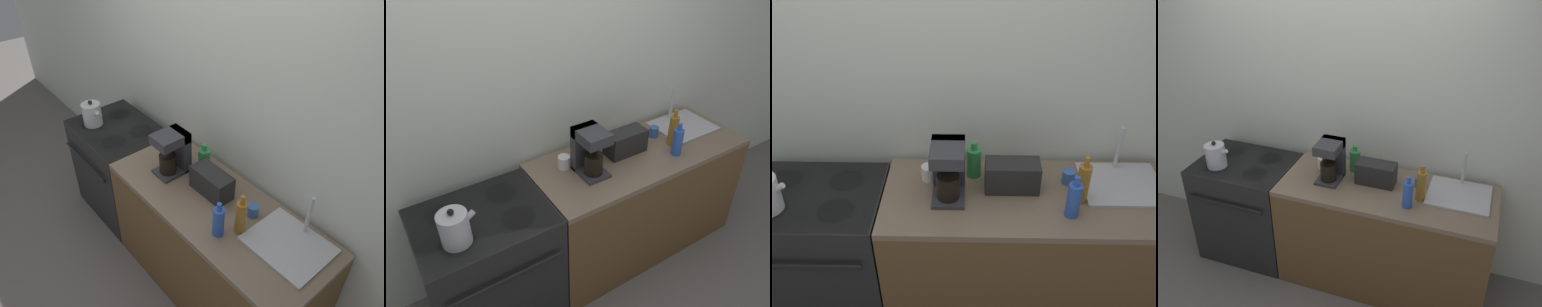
# 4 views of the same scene
# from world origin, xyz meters

# --- Properties ---
(ground_plane) EXTENTS (12.00, 12.00, 0.00)m
(ground_plane) POSITION_xyz_m (0.00, 0.00, 0.00)
(ground_plane) COLOR slate
(wall_back) EXTENTS (8.00, 0.05, 2.60)m
(wall_back) POSITION_xyz_m (0.00, 0.71, 1.30)
(wall_back) COLOR silver
(wall_back) RESTS_ON ground_plane
(stove) EXTENTS (0.78, 0.64, 0.89)m
(stove) POSITION_xyz_m (-0.63, 0.30, 0.46)
(stove) COLOR black
(stove) RESTS_ON ground_plane
(counter_block) EXTENTS (1.61, 0.65, 0.89)m
(counter_block) POSITION_xyz_m (0.57, 0.33, 0.45)
(counter_block) COLOR brown
(counter_block) RESTS_ON ground_plane
(kettle) EXTENTS (0.20, 0.16, 0.23)m
(kettle) POSITION_xyz_m (-0.80, 0.18, 0.99)
(kettle) COLOR silver
(kettle) RESTS_ON stove
(toaster) EXTENTS (0.29, 0.14, 0.17)m
(toaster) POSITION_xyz_m (0.47, 0.38, 0.98)
(toaster) COLOR black
(toaster) RESTS_ON counter_block
(coffee_maker) EXTENTS (0.17, 0.23, 0.32)m
(coffee_maker) POSITION_xyz_m (0.13, 0.33, 1.06)
(coffee_maker) COLOR #333338
(coffee_maker) RESTS_ON counter_block
(sink_tray) EXTENTS (0.45, 0.38, 0.28)m
(sink_tray) POSITION_xyz_m (1.09, 0.43, 0.91)
(sink_tray) COLOR #B7B7BC
(sink_tray) RESTS_ON counter_block
(bottle_blue) EXTENTS (0.07, 0.07, 0.24)m
(bottle_blue) POSITION_xyz_m (0.76, 0.17, 0.99)
(bottle_blue) COLOR #2D56B7
(bottle_blue) RESTS_ON counter_block
(bottle_green) EXTENTS (0.08, 0.08, 0.22)m
(bottle_green) POSITION_xyz_m (0.26, 0.50, 0.98)
(bottle_green) COLOR #338C47
(bottle_green) RESTS_ON counter_block
(bottle_amber) EXTENTS (0.07, 0.07, 0.28)m
(bottle_amber) POSITION_xyz_m (0.83, 0.28, 1.01)
(bottle_amber) COLOR #9E6B23
(bottle_amber) RESTS_ON counter_block
(cup_blue) EXTENTS (0.07, 0.07, 0.08)m
(cup_blue) POSITION_xyz_m (0.79, 0.44, 0.93)
(cup_blue) COLOR #3860B2
(cup_blue) RESTS_ON counter_block
(cup_white) EXTENTS (0.08, 0.08, 0.09)m
(cup_white) POSITION_xyz_m (0.01, 0.45, 0.94)
(cup_white) COLOR white
(cup_white) RESTS_ON counter_block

